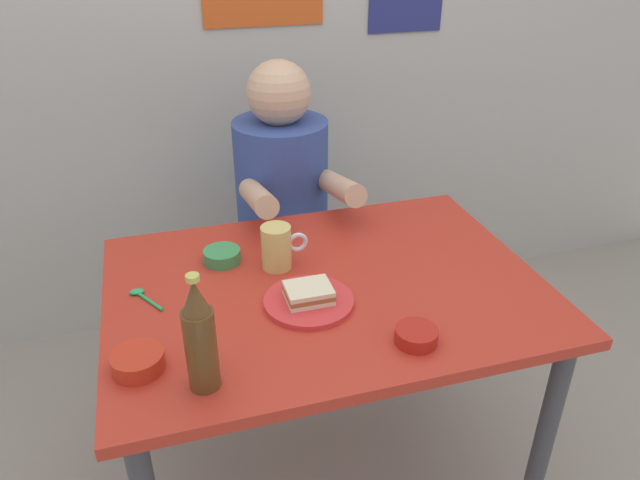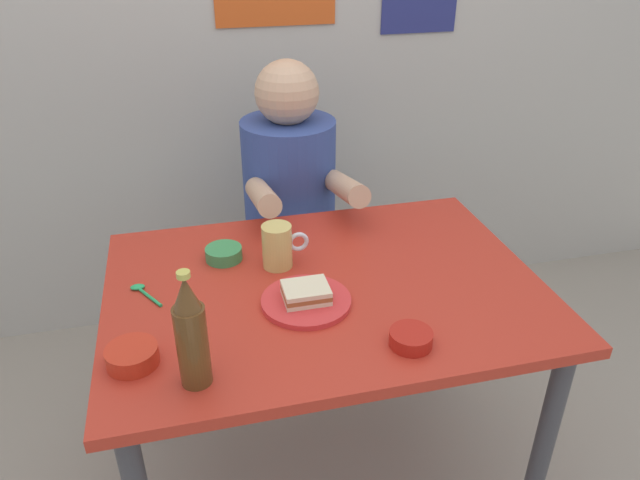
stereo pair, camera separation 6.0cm
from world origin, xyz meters
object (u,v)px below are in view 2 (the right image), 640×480
(sauce_bowl_chili, at_px, (132,355))
(stool, at_px, (292,280))
(beer_mug, at_px, (278,246))
(plate_orange, at_px, (306,301))
(person_seated, at_px, (290,180))
(beer_bottle, at_px, (191,334))
(sandwich, at_px, (306,293))
(dining_table, at_px, (325,313))

(sauce_bowl_chili, bearing_deg, stool, 58.96)
(beer_mug, relative_size, sauce_bowl_chili, 1.15)
(stool, distance_m, plate_orange, 0.82)
(person_seated, relative_size, beer_mug, 5.71)
(stool, relative_size, beer_mug, 3.57)
(stool, relative_size, sauce_bowl_chili, 4.09)
(beer_bottle, distance_m, sauce_bowl_chili, 0.18)
(stool, bearing_deg, sauce_bowl_chili, -121.04)
(beer_mug, relative_size, beer_bottle, 0.48)
(sandwich, height_order, sauce_bowl_chili, sandwich)
(plate_orange, xyz_separation_m, sauce_bowl_chili, (-0.40, -0.13, 0.02))
(sandwich, height_order, beer_mug, beer_mug)
(dining_table, bearing_deg, plate_orange, -130.85)
(stool, bearing_deg, person_seated, -90.00)
(dining_table, distance_m, sandwich, 0.16)
(dining_table, bearing_deg, sauce_bowl_chili, -156.73)
(sandwich, height_order, beer_bottle, beer_bottle)
(plate_orange, bearing_deg, sauce_bowl_chili, -162.69)
(beer_mug, bearing_deg, dining_table, -49.07)
(dining_table, xyz_separation_m, beer_mug, (-0.10, 0.11, 0.15))
(plate_orange, height_order, sauce_bowl_chili, sauce_bowl_chili)
(dining_table, distance_m, beer_bottle, 0.49)
(sauce_bowl_chili, bearing_deg, dining_table, 23.27)
(stool, height_order, beer_bottle, beer_bottle)
(sandwich, bearing_deg, dining_table, 49.15)
(dining_table, height_order, sandwich, sandwich)
(dining_table, height_order, plate_orange, plate_orange)
(dining_table, bearing_deg, beer_bottle, -139.79)
(dining_table, relative_size, stool, 2.44)
(sandwich, relative_size, beer_mug, 0.87)
(plate_orange, distance_m, sauce_bowl_chili, 0.42)
(person_seated, bearing_deg, stool, 90.00)
(plate_orange, height_order, sandwich, sandwich)
(stool, bearing_deg, sandwich, -97.92)
(stool, height_order, plate_orange, plate_orange)
(plate_orange, relative_size, beer_bottle, 0.84)
(person_seated, distance_m, sandwich, 0.70)
(stool, bearing_deg, beer_bottle, -112.10)
(beer_bottle, bearing_deg, plate_orange, 37.64)
(dining_table, xyz_separation_m, stool, (0.03, 0.63, -0.30))
(beer_bottle, height_order, sauce_bowl_chili, beer_bottle)
(sandwich, bearing_deg, beer_bottle, -142.36)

